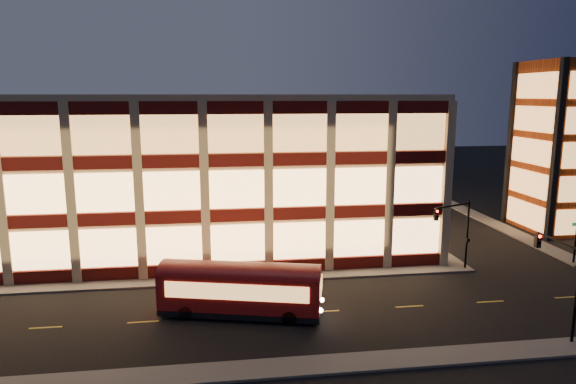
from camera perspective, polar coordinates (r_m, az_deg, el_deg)
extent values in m
plane|color=black|center=(40.80, -11.83, -10.26)|extent=(200.00, 200.00, 0.00)
cube|color=#514F4C|center=(42.03, -15.88, -9.71)|extent=(54.00, 2.00, 0.15)
cube|color=#514F4C|center=(60.28, 11.71, -3.29)|extent=(2.00, 30.00, 0.15)
cube|color=#514F4C|center=(64.76, 20.93, -2.81)|extent=(2.00, 30.00, 0.15)
cube|color=#514F4C|center=(29.03, -13.60, -19.30)|extent=(100.00, 2.00, 0.15)
cube|color=tan|center=(55.86, -14.04, 2.74)|extent=(50.00, 30.00, 14.00)
cube|color=tan|center=(55.36, -14.39, 10.19)|extent=(50.40, 30.40, 0.50)
cube|color=#470C0A|center=(42.66, -15.76, -8.57)|extent=(50.10, 0.25, 1.00)
cube|color=#FFB76B|center=(42.05, -15.91, -5.86)|extent=(49.00, 0.20, 3.00)
cube|color=#470C0A|center=(59.86, 10.94, -2.80)|extent=(0.25, 30.10, 1.00)
cube|color=#FFB76B|center=(59.41, 10.99, -0.83)|extent=(0.20, 29.00, 3.00)
cube|color=#470C0A|center=(41.45, -16.07, -2.82)|extent=(50.10, 0.25, 1.00)
cube|color=#FFB76B|center=(41.04, -16.22, 0.04)|extent=(49.00, 0.20, 3.00)
cube|color=#470C0A|center=(59.00, 11.09, 1.36)|extent=(0.25, 30.10, 1.00)
cube|color=#FFB76B|center=(58.70, 11.14, 3.39)|extent=(0.20, 29.00, 3.00)
cube|color=#470C0A|center=(40.67, -16.39, 3.22)|extent=(50.10, 0.25, 1.00)
cube|color=#FFB76B|center=(40.49, -16.55, 6.17)|extent=(49.00, 0.20, 3.00)
cube|color=#470C0A|center=(58.46, 11.24, 5.62)|extent=(0.25, 30.10, 1.00)
cube|color=#FFB76B|center=(58.31, 11.30, 7.68)|extent=(0.20, 29.00, 3.00)
cube|color=#8C3814|center=(62.44, 28.54, 4.43)|extent=(8.00, 8.00, 18.00)
cube|color=black|center=(56.88, 27.65, 4.01)|extent=(0.60, 0.60, 18.00)
cube|color=black|center=(63.53, 23.49, 4.93)|extent=(0.60, 0.60, 18.00)
cube|color=black|center=(68.02, 29.28, 4.77)|extent=(0.60, 0.60, 18.00)
cube|color=#F9A557|center=(61.20, 24.85, -2.21)|extent=(0.16, 6.60, 2.60)
cube|color=#F9A557|center=(60.58, 25.10, 0.93)|extent=(0.16, 6.60, 2.60)
cube|color=#F9A557|center=(60.16, 25.36, 4.12)|extent=(0.16, 6.60, 2.60)
cube|color=#F9A557|center=(59.92, 25.62, 7.35)|extent=(0.16, 6.60, 2.60)
cube|color=#F9A557|center=(59.88, 25.89, 10.59)|extent=(0.16, 6.60, 2.60)
cylinder|color=black|center=(45.37, 19.28, -4.51)|extent=(0.18, 0.18, 6.00)
cylinder|color=black|center=(43.33, 17.89, -1.46)|extent=(3.56, 1.63, 0.14)
cube|color=black|center=(42.04, 16.14, -2.42)|extent=(0.32, 0.32, 0.95)
sphere|color=#FF0C05|center=(41.81, 16.26, -2.08)|extent=(0.20, 0.20, 0.20)
cube|color=black|center=(45.30, 19.37, -5.07)|extent=(0.25, 0.18, 0.28)
cylinder|color=black|center=(35.41, 27.86, -4.87)|extent=(0.14, 4.00, 0.14)
cube|color=black|center=(37.10, 26.01, -4.84)|extent=(0.32, 0.32, 0.95)
sphere|color=#FF0C05|center=(36.89, 26.20, -4.46)|extent=(0.20, 0.20, 0.20)
cube|color=#8F0907|center=(34.72, -5.31, -10.69)|extent=(10.97, 5.25, 2.45)
cube|color=black|center=(35.27, -5.27, -12.86)|extent=(10.97, 5.25, 0.37)
cylinder|color=black|center=(35.02, -11.29, -13.02)|extent=(1.01, 0.55, 0.96)
cylinder|color=black|center=(37.07, -10.16, -11.60)|extent=(1.01, 0.55, 0.96)
cylinder|color=black|center=(33.66, 0.15, -13.81)|extent=(1.01, 0.55, 0.96)
cylinder|color=black|center=(35.79, 0.59, -12.26)|extent=(1.01, 0.55, 0.96)
cube|color=#F9A557|center=(33.36, -5.81, -11.02)|extent=(9.08, 2.41, 1.06)
cube|color=#F9A557|center=(35.85, -4.87, -9.43)|extent=(9.08, 2.41, 1.06)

